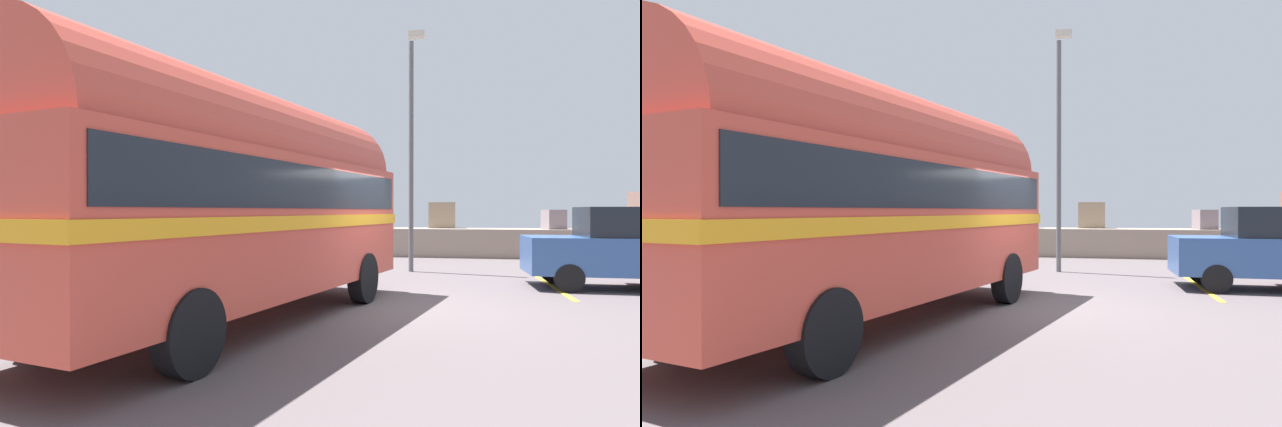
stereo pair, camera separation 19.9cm
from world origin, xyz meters
The scene contains 6 objects.
ground centered at (0.00, 0.00, 0.01)m, with size 32.00×26.00×0.02m.
breakwater centered at (0.20, 11.78, 0.68)m, with size 31.36×2.05×2.47m.
vintage_coach centered at (-2.06, -1.91, 2.05)m, with size 4.39×8.91×3.70m.
second_coach centered at (-7.34, -0.82, 2.05)m, with size 5.06×8.89×3.70m.
parked_car_nearest centered at (5.19, 3.34, 0.97)m, with size 4.10×1.74×1.86m.
lamp_post centered at (0.35, 5.90, 3.77)m, with size 0.47×1.10×6.72m.
Camera 1 is at (0.92, -10.11, 1.80)m, focal length 30.72 mm.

